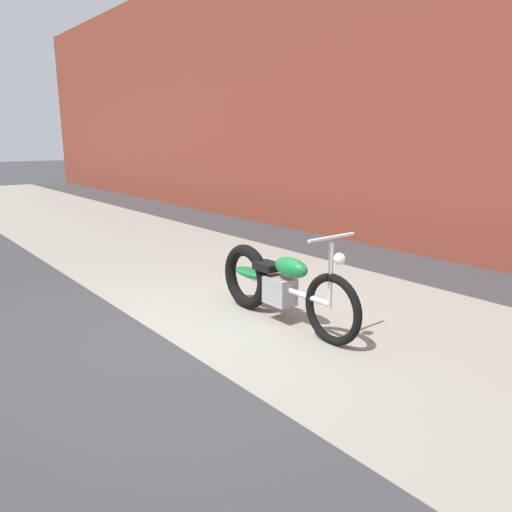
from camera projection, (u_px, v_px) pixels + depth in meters
ground_plane at (168, 340)px, 4.71m from camera, size 80.00×80.00×0.00m
sidewalk_slab at (301, 303)px, 5.77m from camera, size 36.00×3.50×0.01m
brick_building_wall at (477, 64)px, 7.19m from camera, size 36.00×0.50×5.84m
motorcycle_green at (275, 284)px, 5.15m from camera, size 2.01×0.58×1.03m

